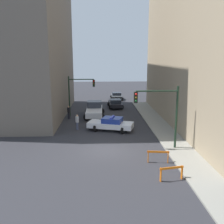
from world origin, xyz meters
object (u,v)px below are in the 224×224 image
(police_car, at_px, (111,124))
(pedestrian_corner, at_px, (69,112))
(parked_car_near, at_px, (115,103))
(parked_car_mid, at_px, (117,96))
(traffic_light_near, at_px, (163,108))
(traffic_light_far, at_px, (78,90))
(barrier_front, at_px, (172,171))
(barrier_mid, at_px, (158,155))
(pedestrian_crossing, at_px, (77,122))
(white_truck, at_px, (94,110))

(police_car, bearing_deg, pedestrian_corner, 60.85)
(parked_car_near, distance_m, parked_car_mid, 7.63)
(traffic_light_near, bearing_deg, pedestrian_corner, 129.61)
(traffic_light_far, height_order, parked_car_mid, traffic_light_far)
(traffic_light_near, xyz_separation_m, parked_car_near, (-2.83, 17.82, -2.86))
(barrier_front, xyz_separation_m, barrier_mid, (-0.23, 2.70, 0.00))
(parked_car_mid, xyz_separation_m, barrier_front, (1.52, -30.86, -0.06))
(parked_car_mid, relative_size, pedestrian_crossing, 2.61)
(police_car, height_order, barrier_front, police_car)
(white_truck, bearing_deg, barrier_mid, -71.01)
(traffic_light_far, bearing_deg, barrier_mid, -64.90)
(traffic_light_far, distance_m, parked_car_near, 7.92)
(parked_car_mid, bearing_deg, parked_car_near, -93.87)
(traffic_light_far, bearing_deg, parked_car_mid, 65.60)
(pedestrian_corner, distance_m, barrier_front, 18.43)
(traffic_light_far, xyz_separation_m, barrier_mid, (7.14, -15.25, -2.78))
(police_car, bearing_deg, parked_car_near, 11.60)
(police_car, height_order, barrier_mid, police_car)
(parked_car_near, bearing_deg, traffic_light_near, -84.01)
(traffic_light_near, xyz_separation_m, pedestrian_corner, (-9.07, 10.96, -2.67))
(pedestrian_corner, bearing_deg, parked_car_mid, 52.31)
(traffic_light_far, relative_size, barrier_front, 3.29)
(parked_car_near, bearing_deg, police_car, -98.53)
(police_car, xyz_separation_m, white_truck, (-1.89, 6.37, 0.18))
(traffic_light_near, bearing_deg, barrier_front, -96.86)
(pedestrian_corner, bearing_deg, pedestrian_crossing, -85.15)
(police_car, xyz_separation_m, parked_car_near, (1.17, 12.15, -0.05))
(white_truck, height_order, pedestrian_corner, white_truck)
(traffic_light_near, height_order, barrier_mid, traffic_light_near)
(parked_car_near, bearing_deg, barrier_mid, -87.64)
(parked_car_near, relative_size, barrier_front, 2.78)
(traffic_light_near, bearing_deg, traffic_light_far, 122.71)
(parked_car_mid, distance_m, barrier_mid, 28.19)
(traffic_light_near, relative_size, white_truck, 0.96)
(traffic_light_far, height_order, barrier_front, traffic_light_far)
(pedestrian_corner, distance_m, barrier_mid, 15.96)
(traffic_light_far, distance_m, barrier_mid, 17.07)
(parked_car_near, bearing_deg, parked_car_mid, 81.98)
(police_car, xyz_separation_m, barrier_front, (3.35, -11.11, -0.11))
(traffic_light_far, xyz_separation_m, white_truck, (2.14, -0.47, -2.49))
(traffic_light_near, distance_m, police_car, 7.48)
(pedestrian_corner, bearing_deg, traffic_light_far, 44.01)
(police_car, distance_m, barrier_mid, 8.97)
(barrier_mid, bearing_deg, traffic_light_near, 72.07)
(parked_car_near, xyz_separation_m, parked_car_mid, (0.66, 7.60, 0.00))
(white_truck, bearing_deg, pedestrian_crossing, -105.47)
(traffic_light_near, relative_size, parked_car_near, 1.18)
(parked_car_mid, height_order, barrier_mid, parked_car_mid)
(pedestrian_crossing, height_order, pedestrian_corner, same)
(parked_car_near, bearing_deg, traffic_light_far, -137.41)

